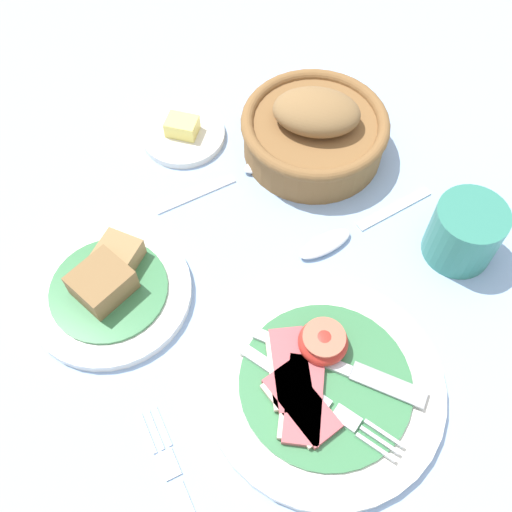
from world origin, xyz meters
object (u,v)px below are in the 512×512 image
sugar_cup (465,232)px  butter_dish (183,133)px  bread_basket (314,130)px  fork_on_cloth (183,501)px  breakfast_plate (322,382)px  bread_plate (109,287)px  teaspoon_by_saucer (250,169)px  teaspoon_near_cup (344,234)px

sugar_cup → butter_dish: bearing=178.2°
bread_basket → fork_on_cloth: bearing=-81.7°
breakfast_plate → bread_plate: (-0.25, -0.01, 0.00)m
bread_basket → teaspoon_by_saucer: bread_basket is taller
sugar_cup → butter_dish: size_ratio=0.73×
teaspoon_by_saucer → teaspoon_near_cup: (0.14, -0.04, 0.00)m
teaspoon_by_saucer → fork_on_cloth: (0.12, -0.38, -0.00)m
breakfast_plate → butter_dish: breakfast_plate is taller
breakfast_plate → teaspoon_by_saucer: bearing=131.3°
teaspoon_near_cup → fork_on_cloth: (-0.02, -0.34, -0.00)m
sugar_cup → teaspoon_near_cup: (-0.13, -0.04, -0.03)m
butter_dish → teaspoon_near_cup: (0.25, -0.05, -0.00)m
butter_dish → teaspoon_near_cup: 0.26m
butter_dish → sugar_cup: bearing=-1.8°
breakfast_plate → butter_dish: size_ratio=2.23×
butter_dish → bread_plate: bearing=-79.4°
bread_plate → fork_on_cloth: bearing=-40.3°
breakfast_plate → butter_dish: bearing=141.9°
butter_dish → teaspoon_near_cup: bearing=-11.9°
teaspoon_near_cup → fork_on_cloth: bearing=28.5°
bread_plate → sugar_cup: (0.33, 0.23, 0.03)m
bread_plate → fork_on_cloth: size_ratio=1.17×
sugar_cup → butter_dish: sugar_cup is taller
bread_basket → fork_on_cloth: size_ratio=1.19×
butter_dish → teaspoon_by_saucer: butter_dish is taller
teaspoon_near_cup → teaspoon_by_saucer: bearing=-72.8°
bread_plate → butter_dish: (-0.04, 0.24, -0.01)m
sugar_cup → teaspoon_by_saucer: 0.27m
bread_plate → butter_dish: 0.24m
teaspoon_near_cup → bread_plate: bearing=-15.5°
butter_dish → teaspoon_by_saucer: bearing=-7.4°
bread_basket → teaspoon_near_cup: 0.14m
teaspoon_by_saucer → teaspoon_near_cup: bearing=-70.1°
bread_basket → fork_on_cloth: bread_basket is taller
butter_dish → teaspoon_by_saucer: 0.11m
bread_plate → teaspoon_near_cup: size_ratio=1.05×
teaspoon_by_saucer → teaspoon_near_cup: same height
breakfast_plate → bread_basket: 0.32m
breakfast_plate → sugar_cup: bearing=71.1°
bread_plate → sugar_cup: size_ratio=2.28×
breakfast_plate → fork_on_cloth: (-0.07, -0.16, -0.01)m
bread_plate → teaspoon_by_saucer: bread_plate is taller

